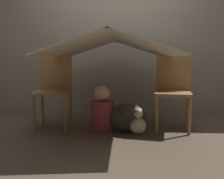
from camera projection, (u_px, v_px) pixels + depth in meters
The scene contains 8 objects.
ground_plane at pixel (111, 134), 2.85m from camera, with size 8.80×8.80×0.00m, color brown.
wall_back at pixel (116, 35), 4.00m from camera, with size 7.00×0.05×2.50m.
chair_left at pixel (54, 88), 3.13m from camera, with size 0.44×0.44×0.89m.
chair_right at pixel (173, 89), 3.04m from camera, with size 0.49×0.49×0.89m.
sheet_canopy at pixel (112, 46), 2.95m from camera, with size 1.46×1.57×0.25m.
person_front at pixel (102, 112), 2.98m from camera, with size 0.29×0.29×0.54m.
dog at pixel (127, 117), 2.91m from camera, with size 0.45×0.38×0.39m.
plush_toy at pixel (138, 123), 2.85m from camera, with size 0.19×0.19×0.30m.
Camera 1 is at (0.16, -2.77, 0.83)m, focal length 40.00 mm.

